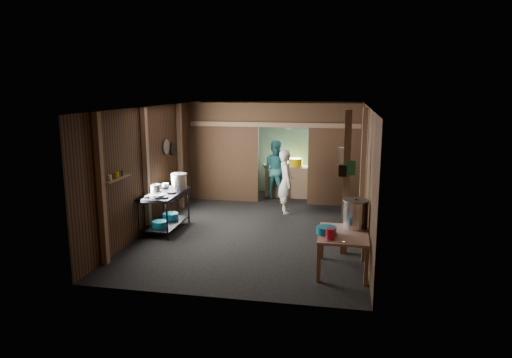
% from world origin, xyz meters
% --- Properties ---
extents(floor, '(4.50, 7.00, 0.00)m').
position_xyz_m(floor, '(0.00, 0.00, 0.00)').
color(floor, black).
rests_on(floor, ground).
extents(ceiling, '(4.50, 7.00, 0.00)m').
position_xyz_m(ceiling, '(0.00, 0.00, 2.60)').
color(ceiling, black).
rests_on(ceiling, ground).
extents(wall_back, '(4.50, 0.00, 2.60)m').
position_xyz_m(wall_back, '(0.00, 3.50, 1.30)').
color(wall_back, '#462B17').
rests_on(wall_back, ground).
extents(wall_front, '(4.50, 0.00, 2.60)m').
position_xyz_m(wall_front, '(0.00, -3.50, 1.30)').
color(wall_front, '#462B17').
rests_on(wall_front, ground).
extents(wall_left, '(0.00, 7.00, 2.60)m').
position_xyz_m(wall_left, '(-2.25, 0.00, 1.30)').
color(wall_left, '#462B17').
rests_on(wall_left, ground).
extents(wall_right, '(0.00, 7.00, 2.60)m').
position_xyz_m(wall_right, '(2.25, 0.00, 1.30)').
color(wall_right, '#462B17').
rests_on(wall_right, ground).
extents(partition_left, '(1.85, 0.10, 2.60)m').
position_xyz_m(partition_left, '(-1.32, 2.20, 1.30)').
color(partition_left, '#432A1B').
rests_on(partition_left, floor).
extents(partition_right, '(1.35, 0.10, 2.60)m').
position_xyz_m(partition_right, '(1.57, 2.20, 1.30)').
color(partition_right, '#432A1B').
rests_on(partition_right, floor).
extents(partition_header, '(1.30, 0.10, 0.60)m').
position_xyz_m(partition_header, '(0.25, 2.20, 2.30)').
color(partition_header, '#432A1B').
rests_on(partition_header, wall_back).
extents(turquoise_panel, '(4.40, 0.06, 2.50)m').
position_xyz_m(turquoise_panel, '(0.00, 3.44, 1.25)').
color(turquoise_panel, '#7EBEB3').
rests_on(turquoise_panel, wall_back).
extents(back_counter, '(1.20, 0.50, 0.85)m').
position_xyz_m(back_counter, '(0.30, 2.95, 0.42)').
color(back_counter, brown).
rests_on(back_counter, floor).
extents(wall_clock, '(0.20, 0.03, 0.20)m').
position_xyz_m(wall_clock, '(0.25, 3.40, 1.90)').
color(wall_clock, silver).
rests_on(wall_clock, wall_back).
extents(post_left_a, '(0.10, 0.12, 2.60)m').
position_xyz_m(post_left_a, '(-2.18, -2.60, 1.30)').
color(post_left_a, brown).
rests_on(post_left_a, floor).
extents(post_left_b, '(0.10, 0.12, 2.60)m').
position_xyz_m(post_left_b, '(-2.18, -0.80, 1.30)').
color(post_left_b, brown).
rests_on(post_left_b, floor).
extents(post_left_c, '(0.10, 0.12, 2.60)m').
position_xyz_m(post_left_c, '(-2.18, 1.20, 1.30)').
color(post_left_c, brown).
rests_on(post_left_c, floor).
extents(post_right, '(0.10, 0.12, 2.60)m').
position_xyz_m(post_right, '(2.18, -0.20, 1.30)').
color(post_right, brown).
rests_on(post_right, floor).
extents(post_free, '(0.12, 0.12, 2.60)m').
position_xyz_m(post_free, '(1.85, -1.30, 1.30)').
color(post_free, brown).
rests_on(post_free, floor).
extents(cross_beam, '(4.40, 0.12, 0.12)m').
position_xyz_m(cross_beam, '(0.00, 2.15, 2.05)').
color(cross_beam, brown).
rests_on(cross_beam, wall_left).
extents(pan_lid_big, '(0.03, 0.34, 0.34)m').
position_xyz_m(pan_lid_big, '(-2.21, 0.40, 1.65)').
color(pan_lid_big, slate).
rests_on(pan_lid_big, wall_left).
extents(pan_lid_small, '(0.03, 0.30, 0.30)m').
position_xyz_m(pan_lid_small, '(-2.21, 0.80, 1.55)').
color(pan_lid_small, black).
rests_on(pan_lid_small, wall_left).
extents(wall_shelf, '(0.14, 0.80, 0.03)m').
position_xyz_m(wall_shelf, '(-2.15, -2.10, 1.40)').
color(wall_shelf, brown).
rests_on(wall_shelf, wall_left).
extents(jar_white, '(0.07, 0.07, 0.10)m').
position_xyz_m(jar_white, '(-2.15, -2.35, 1.47)').
color(jar_white, silver).
rests_on(jar_white, wall_shelf).
extents(jar_yellow, '(0.08, 0.08, 0.10)m').
position_xyz_m(jar_yellow, '(-2.15, -2.10, 1.47)').
color(jar_yellow, '#E1B607').
rests_on(jar_yellow, wall_shelf).
extents(jar_green, '(0.06, 0.06, 0.10)m').
position_xyz_m(jar_green, '(-2.15, -1.88, 1.47)').
color(jar_green, '#22743F').
rests_on(jar_green, wall_shelf).
extents(bag_white, '(0.22, 0.15, 0.32)m').
position_xyz_m(bag_white, '(1.80, -1.22, 1.78)').
color(bag_white, silver).
rests_on(bag_white, post_free).
extents(bag_green, '(0.16, 0.12, 0.24)m').
position_xyz_m(bag_green, '(1.92, -1.36, 1.60)').
color(bag_green, '#22743F').
rests_on(bag_green, post_free).
extents(bag_black, '(0.14, 0.10, 0.20)m').
position_xyz_m(bag_black, '(1.78, -1.38, 1.55)').
color(bag_black, black).
rests_on(bag_black, post_free).
extents(gas_range, '(0.71, 1.39, 0.82)m').
position_xyz_m(gas_range, '(-1.88, -0.62, 0.41)').
color(gas_range, black).
rests_on(gas_range, floor).
extents(prep_table, '(0.80, 1.10, 0.65)m').
position_xyz_m(prep_table, '(1.83, -2.15, 0.33)').
color(prep_table, '#AB7561').
rests_on(prep_table, floor).
extents(stove_pot_large, '(0.45, 0.45, 0.35)m').
position_xyz_m(stove_pot_large, '(-1.71, -0.18, 0.98)').
color(stove_pot_large, silver).
rests_on(stove_pot_large, gas_range).
extents(stove_pot_med, '(0.28, 0.28, 0.21)m').
position_xyz_m(stove_pot_med, '(-2.05, -0.71, 0.90)').
color(stove_pot_med, silver).
rests_on(stove_pot_med, gas_range).
extents(stove_saucepan, '(0.17, 0.17, 0.09)m').
position_xyz_m(stove_saucepan, '(-2.05, -0.15, 0.87)').
color(stove_saucepan, silver).
rests_on(stove_saucepan, gas_range).
extents(frying_pan, '(0.48, 0.62, 0.07)m').
position_xyz_m(frying_pan, '(-1.88, -1.02, 0.85)').
color(frying_pan, slate).
rests_on(frying_pan, gas_range).
extents(blue_tub_front, '(0.31, 0.31, 0.13)m').
position_xyz_m(blue_tub_front, '(-1.88, -0.92, 0.22)').
color(blue_tub_front, '#0E718E').
rests_on(blue_tub_front, gas_range).
extents(blue_tub_back, '(0.34, 0.34, 0.13)m').
position_xyz_m(blue_tub_back, '(-1.88, -0.33, 0.23)').
color(blue_tub_back, '#0E718E').
rests_on(blue_tub_back, gas_range).
extents(stock_pot, '(0.43, 0.43, 0.50)m').
position_xyz_m(stock_pot, '(2.02, -1.79, 0.88)').
color(stock_pot, silver).
rests_on(stock_pot, prep_table).
extents(wash_basin, '(0.34, 0.34, 0.12)m').
position_xyz_m(wash_basin, '(1.56, -2.24, 0.71)').
color(wash_basin, '#0E718E').
rests_on(wash_basin, prep_table).
extents(pink_bucket, '(0.18, 0.18, 0.17)m').
position_xyz_m(pink_bucket, '(1.63, -2.48, 0.73)').
color(pink_bucket, red).
rests_on(pink_bucket, prep_table).
extents(knife, '(0.30, 0.04, 0.01)m').
position_xyz_m(knife, '(1.70, -2.60, 0.66)').
color(knife, silver).
rests_on(knife, prep_table).
extents(yellow_tub, '(0.40, 0.40, 0.22)m').
position_xyz_m(yellow_tub, '(0.49, 2.95, 0.96)').
color(yellow_tub, '#E1B607').
rests_on(yellow_tub, back_counter).
extents(red_cup, '(0.13, 0.13, 0.15)m').
position_xyz_m(red_cup, '(0.10, 2.95, 0.92)').
color(red_cup, '#C52A01').
rests_on(red_cup, back_counter).
extents(cook, '(0.51, 0.64, 1.53)m').
position_xyz_m(cook, '(0.45, 1.25, 0.76)').
color(cook, beige).
rests_on(cook, floor).
extents(worker_back, '(0.90, 0.77, 1.60)m').
position_xyz_m(worker_back, '(-0.02, 2.71, 0.80)').
color(worker_back, teal).
rests_on(worker_back, floor).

